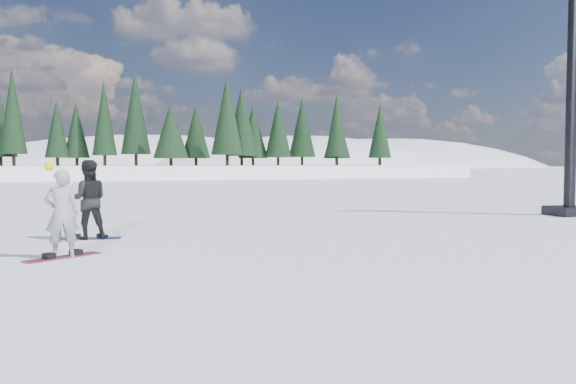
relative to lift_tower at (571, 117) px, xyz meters
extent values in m
plane|color=white|center=(-15.59, -3.15, -3.44)|extent=(420.00, 420.00, 0.00)
cube|color=white|center=(-15.59, 51.85, -4.44)|extent=(90.00, 14.00, 5.00)
ellipsoid|color=white|center=(4.41, 196.85, -18.07)|extent=(182.00, 140.00, 53.20)
ellipsoid|color=white|center=(94.41, 181.85, -17.30)|extent=(156.00, 120.00, 50.40)
ellipsoid|color=white|center=(44.41, 146.85, -15.81)|extent=(117.00, 90.00, 45.00)
cone|color=black|center=(-23.19, 51.85, 1.81)|extent=(3.20, 3.20, 7.50)
cone|color=black|center=(-20.15, 51.85, 1.81)|extent=(3.20, 3.20, 7.50)
cone|color=black|center=(-17.11, 51.85, 1.81)|extent=(3.20, 3.20, 7.50)
cone|color=black|center=(-14.07, 51.85, 1.81)|extent=(3.20, 3.20, 7.50)
cone|color=black|center=(-11.03, 51.85, 1.81)|extent=(3.20, 3.20, 7.50)
cone|color=black|center=(-7.99, 51.85, 1.81)|extent=(3.20, 3.20, 7.50)
cone|color=black|center=(-4.95, 51.85, 1.81)|extent=(3.20, 3.20, 7.50)
cone|color=black|center=(-1.91, 51.85, 1.81)|extent=(3.20, 3.20, 7.50)
cone|color=black|center=(1.13, 51.85, 1.81)|extent=(3.20, 3.20, 7.50)
cone|color=black|center=(4.17, 51.85, 1.81)|extent=(3.20, 3.20, 7.50)
cone|color=black|center=(7.21, 51.85, 1.81)|extent=(3.20, 3.20, 7.50)
cone|color=black|center=(10.25, 51.85, 1.81)|extent=(3.20, 3.20, 7.50)
cone|color=black|center=(13.29, 51.85, 1.81)|extent=(3.20, 3.20, 7.50)
cone|color=black|center=(16.33, 51.85, 1.81)|extent=(3.20, 3.20, 7.50)
cone|color=black|center=(19.37, 51.85, 1.81)|extent=(3.20, 3.20, 7.50)
cone|color=black|center=(22.41, 51.85, 1.81)|extent=(3.20, 3.20, 7.50)
cylinder|color=black|center=(0.00, 0.00, 0.79)|extent=(0.38, 0.38, 8.45)
cube|color=black|center=(0.00, 0.00, -3.28)|extent=(1.40, 1.40, 0.32)
imported|color=#9B9CA0|center=(-16.29, -3.71, -2.58)|extent=(0.68, 0.50, 1.72)
sphere|color=yellow|center=(-16.49, -3.83, -1.66)|extent=(0.18, 0.18, 0.18)
imported|color=black|center=(-15.85, -1.03, -2.48)|extent=(0.96, 0.76, 1.92)
cube|color=maroon|center=(-16.29, -3.71, -3.42)|extent=(1.41, 1.05, 0.03)
cube|color=navy|center=(-15.85, -1.03, -3.42)|extent=(1.52, 0.45, 0.03)
camera|label=1|loc=(-15.63, -15.34, -1.59)|focal=35.00mm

